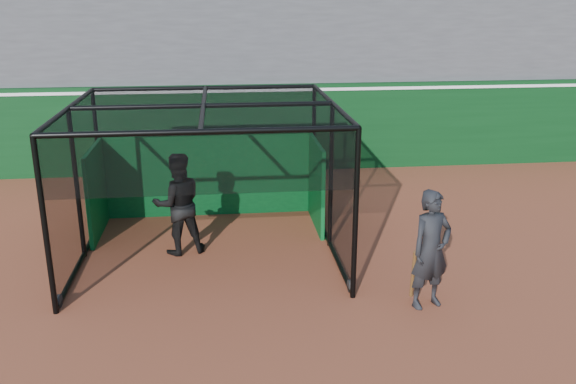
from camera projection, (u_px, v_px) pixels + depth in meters
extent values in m
plane|color=brown|center=(250.00, 315.00, 9.78)|extent=(120.00, 120.00, 0.00)
cube|color=#093312|center=(233.00, 128.00, 17.43)|extent=(50.00, 0.45, 2.50)
cube|color=white|center=(232.00, 90.00, 17.08)|extent=(50.00, 0.50, 0.08)
cube|color=#4C4C4F|center=(228.00, 26.00, 20.27)|extent=(50.00, 7.85, 7.75)
cube|color=#08521F|center=(209.00, 175.00, 13.96)|extent=(4.76, 0.10, 1.90)
cylinder|color=black|center=(58.00, 301.00, 10.00)|extent=(0.08, 0.22, 0.22)
cylinder|color=black|center=(350.00, 286.00, 10.51)|extent=(0.08, 0.22, 0.22)
cylinder|color=black|center=(103.00, 215.00, 13.89)|extent=(0.08, 0.22, 0.22)
cylinder|color=black|center=(314.00, 207.00, 14.41)|extent=(0.08, 0.22, 0.22)
imported|color=black|center=(178.00, 204.00, 11.86)|extent=(1.15, 0.99, 2.03)
imported|color=black|center=(431.00, 250.00, 9.79)|extent=(0.84, 0.68, 1.99)
cylinder|color=#593819|center=(413.00, 274.00, 9.95)|extent=(0.15, 0.36, 0.95)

